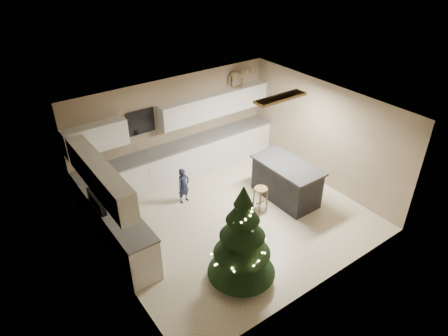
{
  "coord_description": "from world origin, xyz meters",
  "views": [
    {
      "loc": [
        -4.35,
        -5.66,
        5.68
      ],
      "look_at": [
        0.0,
        0.35,
        1.15
      ],
      "focal_mm": 32.0,
      "sensor_mm": 36.0,
      "label": 1
    }
  ],
  "objects_px": {
    "christmas_tree": "(242,244)",
    "toddler": "(184,186)",
    "island": "(286,181)",
    "bar_stool": "(261,193)",
    "rocking_horse": "(239,77)"
  },
  "relations": [
    {
      "from": "bar_stool",
      "to": "toddler",
      "type": "relative_size",
      "value": 0.65
    },
    {
      "from": "christmas_tree",
      "to": "toddler",
      "type": "xyz_separation_m",
      "value": [
        0.41,
        2.73,
        -0.41
      ]
    },
    {
      "from": "island",
      "to": "toddler",
      "type": "relative_size",
      "value": 1.91
    },
    {
      "from": "bar_stool",
      "to": "toddler",
      "type": "xyz_separation_m",
      "value": [
        -1.27,
        1.3,
        0.01
      ]
    },
    {
      "from": "christmas_tree",
      "to": "rocking_horse",
      "type": "distance_m",
      "value": 5.03
    },
    {
      "from": "christmas_tree",
      "to": "island",
      "type": "bearing_deg",
      "value": 30.06
    },
    {
      "from": "christmas_tree",
      "to": "rocking_horse",
      "type": "bearing_deg",
      "value": 53.19
    },
    {
      "from": "christmas_tree",
      "to": "rocking_horse",
      "type": "xyz_separation_m",
      "value": [
        2.89,
        3.86,
        1.42
      ]
    },
    {
      "from": "rocking_horse",
      "to": "bar_stool",
      "type": "bearing_deg",
      "value": 168.72
    },
    {
      "from": "island",
      "to": "bar_stool",
      "type": "relative_size",
      "value": 2.93
    },
    {
      "from": "bar_stool",
      "to": "rocking_horse",
      "type": "xyz_separation_m",
      "value": [
        1.21,
        2.43,
        1.85
      ]
    },
    {
      "from": "bar_stool",
      "to": "rocking_horse",
      "type": "bearing_deg",
      "value": 63.45
    },
    {
      "from": "island",
      "to": "toddler",
      "type": "height_order",
      "value": "island"
    },
    {
      "from": "christmas_tree",
      "to": "toddler",
      "type": "relative_size",
      "value": 2.35
    },
    {
      "from": "island",
      "to": "toddler",
      "type": "distance_m",
      "value": 2.43
    }
  ]
}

